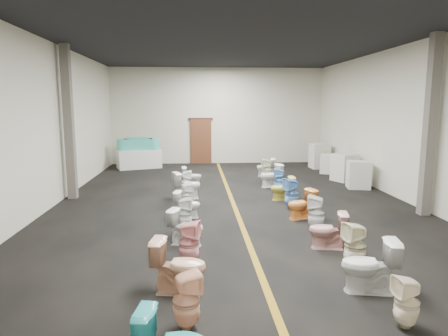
{
  "coord_description": "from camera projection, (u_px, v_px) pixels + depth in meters",
  "views": [
    {
      "loc": [
        -1.05,
        -11.02,
        2.78
      ],
      "look_at": [
        -0.19,
        1.0,
        0.86
      ],
      "focal_mm": 32.0,
      "sensor_mm": 36.0,
      "label": 1
    }
  ],
  "objects": [
    {
      "name": "floor",
      "position": [
        233.0,
        203.0,
        11.37
      ],
      "size": [
        16.0,
        16.0,
        0.0
      ],
      "primitive_type": "plane",
      "color": "black",
      "rests_on": "ground"
    },
    {
      "name": "ceiling",
      "position": [
        234.0,
        40.0,
        10.66
      ],
      "size": [
        16.0,
        16.0,
        0.0
      ],
      "primitive_type": "plane",
      "rotation": [
        3.14,
        0.0,
        0.0
      ],
      "color": "black",
      "rests_on": "ground"
    },
    {
      "name": "wall_back",
      "position": [
        218.0,
        116.0,
        18.9
      ],
      "size": [
        10.0,
        0.0,
        10.0
      ],
      "primitive_type": "plane",
      "rotation": [
        1.57,
        0.0,
        0.0
      ],
      "color": "beige",
      "rests_on": "ground"
    },
    {
      "name": "wall_front",
      "position": [
        330.0,
        173.0,
        3.13
      ],
      "size": [
        10.0,
        0.0,
        10.0
      ],
      "primitive_type": "plane",
      "rotation": [
        -1.57,
        0.0,
        0.0
      ],
      "color": "beige",
      "rests_on": "ground"
    },
    {
      "name": "wall_left",
      "position": [
        48.0,
        125.0,
        10.66
      ],
      "size": [
        0.0,
        16.0,
        16.0
      ],
      "primitive_type": "plane",
      "rotation": [
        1.57,
        0.0,
        1.57
      ],
      "color": "beige",
      "rests_on": "ground"
    },
    {
      "name": "wall_right",
      "position": [
        408.0,
        124.0,
        11.37
      ],
      "size": [
        0.0,
        16.0,
        16.0
      ],
      "primitive_type": "plane",
      "rotation": [
        1.57,
        0.0,
        -1.57
      ],
      "color": "beige",
      "rests_on": "ground"
    },
    {
      "name": "aisle_stripe",
      "position": [
        233.0,
        203.0,
        11.37
      ],
      "size": [
        0.12,
        15.6,
        0.01
      ],
      "primitive_type": "cube",
      "color": "#805F12",
      "rests_on": "floor"
    },
    {
      "name": "back_door",
      "position": [
        201.0,
        141.0,
        18.97
      ],
      "size": [
        1.0,
        0.1,
        2.1
      ],
      "primitive_type": "cube",
      "color": "#562D19",
      "rests_on": "floor"
    },
    {
      "name": "door_frame",
      "position": [
        201.0,
        119.0,
        18.81
      ],
      "size": [
        1.15,
        0.08,
        0.1
      ],
      "primitive_type": "cube",
      "color": "#331C11",
      "rests_on": "back_door"
    },
    {
      "name": "column_left",
      "position": [
        69.0,
        123.0,
        11.67
      ],
      "size": [
        0.25,
        0.25,
        4.5
      ],
      "primitive_type": "cube",
      "color": "#59544C",
      "rests_on": "floor"
    },
    {
      "name": "column_right",
      "position": [
        430.0,
        126.0,
        9.87
      ],
      "size": [
        0.25,
        0.25,
        4.5
      ],
      "primitive_type": "cube",
      "color": "#59544C",
      "rests_on": "floor"
    },
    {
      "name": "display_table",
      "position": [
        139.0,
        159.0,
        17.66
      ],
      "size": [
        2.05,
        1.49,
        0.82
      ],
      "primitive_type": "cube",
      "rotation": [
        0.0,
        0.0,
        0.35
      ],
      "color": "silver",
      "rests_on": "floor"
    },
    {
      "name": "bathtub",
      "position": [
        138.0,
        144.0,
        17.56
      ],
      "size": [
        1.85,
        0.81,
        0.55
      ],
      "rotation": [
        0.0,
        0.0,
        0.13
      ],
      "color": "#40B8A8",
      "rests_on": "display_table"
    },
    {
      "name": "appliance_crate_a",
      "position": [
        358.0,
        175.0,
        13.4
      ],
      "size": [
        0.84,
        0.84,
        0.91
      ],
      "primitive_type": "cube",
      "rotation": [
        0.0,
        0.0,
        -0.2
      ],
      "color": "beige",
      "rests_on": "floor"
    },
    {
      "name": "appliance_crate_b",
      "position": [
        344.0,
        167.0,
        14.65
      ],
      "size": [
        0.97,
        0.97,
        1.0
      ],
      "primitive_type": "cube",
      "rotation": [
        0.0,
        0.0,
        0.43
      ],
      "color": "beige",
      "rests_on": "floor"
    },
    {
      "name": "appliance_crate_c",
      "position": [
        329.0,
        164.0,
        16.32
      ],
      "size": [
        0.89,
        0.89,
        0.77
      ],
      "primitive_type": "cube",
      "rotation": [
        0.0,
        0.0,
        -0.41
      ],
      "color": "silver",
      "rests_on": "floor"
    },
    {
      "name": "appliance_crate_d",
      "position": [
        319.0,
        156.0,
        17.6
      ],
      "size": [
        0.79,
        0.79,
        1.08
      ],
      "primitive_type": "cube",
      "rotation": [
        0.0,
        0.0,
        0.05
      ],
      "color": "beige",
      "rests_on": "floor"
    },
    {
      "name": "toilet_left_1",
      "position": [
        186.0,
        301.0,
        4.94
      ],
      "size": [
        0.44,
        0.43,
        0.75
      ],
      "primitive_type": "imported",
      "rotation": [
        0.0,
        0.0,
        1.9
      ],
      "color": "#F8B895",
      "rests_on": "floor"
    },
    {
      "name": "toilet_left_2",
      "position": [
        179.0,
        266.0,
        5.91
      ],
      "size": [
        0.87,
        0.59,
        0.83
      ],
      "primitive_type": "imported",
      "rotation": [
        0.0,
        0.0,
        1.41
      ],
      "color": "tan",
      "rests_on": "floor"
    },
    {
      "name": "toilet_left_3",
      "position": [
        189.0,
        243.0,
        6.96
      ],
      "size": [
        0.43,
        0.43,
        0.79
      ],
      "primitive_type": "imported",
      "rotation": [
        0.0,
        0.0,
        1.34
      ],
      "color": "pink",
      "rests_on": "floor"
    },
    {
      "name": "toilet_left_4",
      "position": [
        186.0,
        227.0,
        7.95
      ],
      "size": [
        0.81,
        0.63,
        0.72
      ],
      "primitive_type": "imported",
      "rotation": [
        0.0,
        0.0,
        1.21
      ],
      "color": "silver",
      "rests_on": "floor"
    },
    {
      "name": "toilet_left_5",
      "position": [
        184.0,
        214.0,
        8.88
      ],
      "size": [
        0.36,
        0.35,
        0.75
      ],
      "primitive_type": "imported",
      "rotation": [
        0.0,
        0.0,
        1.54
      ],
      "color": "silver",
      "rests_on": "floor"
    },
    {
      "name": "toilet_left_6",
      "position": [
        187.0,
        204.0,
        9.91
      ],
      "size": [
        0.71,
        0.49,
        0.66
      ],
      "primitive_type": "imported",
      "rotation": [
        0.0,
        0.0,
        1.37
      ],
      "color": "white",
      "rests_on": "floor"
    },
    {
      "name": "toilet_left_7",
      "position": [
        187.0,
        195.0,
        10.82
      ],
      "size": [
        0.4,
        0.4,
        0.69
      ],
      "primitive_type": "imported",
      "rotation": [
        0.0,
        0.0,
        1.9
      ],
      "color": "white",
      "rests_on": "floor"
    },
    {
      "name": "toilet_left_8",
      "position": [
        187.0,
        185.0,
        11.81
      ],
      "size": [
        0.92,
        0.72,
        0.83
      ],
      "primitive_type": "imported",
      "rotation": [
        0.0,
        0.0,
        1.93
      ],
      "color": "white",
      "rests_on": "floor"
    },
    {
      "name": "toilet_left_9",
      "position": [
        186.0,
        182.0,
        12.66
      ],
      "size": [
        0.34,
        0.33,
        0.73
      ],
      "primitive_type": "imported",
      "rotation": [
        0.0,
        0.0,
        1.56
      ],
      "color": "white",
      "rests_on": "floor"
    },
    {
      "name": "toilet_left_10",
      "position": [
        192.0,
        176.0,
        13.7
      ],
      "size": [
        0.69,
        0.41,
        0.69
      ],
      "primitive_type": "imported",
      "rotation": [
        0.0,
        0.0,
        1.62
      ],
      "color": "white",
      "rests_on": "floor"
    },
    {
      "name": "toilet_right_0",
      "position": [
        407.0,
        302.0,
        4.98
      ],
      "size": [
        0.34,
        0.33,
        0.68
      ],
      "primitive_type": "imported",
      "rotation": [
        0.0,
        0.0,
        -1.49
      ],
      "color": "#F6E6C6",
      "rests_on": "floor"
    },
    {
      "name": "toilet_right_1",
      "position": [
        369.0,
        266.0,
        5.92
      ],
      "size": [
        0.88,
        0.6,
        0.83
      ],
      "primitive_type": "imported",
      "rotation": [
        0.0,
        0.0,
        -1.76
      ],
      "color": "silver",
      "rests_on": "floor"
    },
    {
      "name": "toilet_right_2",
      "position": [
        355.0,
        246.0,
        6.77
      ],
      "size": [
        0.44,
        0.43,
        0.82
      ],
      "primitive_type": "imported",
      "rotation": [
        0.0,
        0.0,
        -1.39
      ],
      "color": "beige",
      "rests_on": "floor"
    },
    {
      "name": "toilet_right_3",
      "position": [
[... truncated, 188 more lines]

